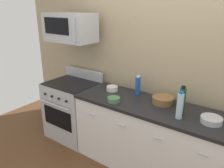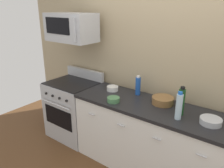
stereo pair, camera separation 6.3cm
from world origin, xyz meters
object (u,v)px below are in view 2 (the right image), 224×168
(bottle_water_clear, at_px, (179,106))
(bowl_steel_prep, at_px, (211,121))
(microwave, at_px, (71,27))
(bowl_green_glaze, at_px, (113,99))
(bottle_soda_blue, at_px, (138,86))
(bowl_white_ceramic, at_px, (112,88))
(range_oven, at_px, (74,109))
(bottle_dish_soap, at_px, (180,100))
(bottle_wine_green, at_px, (181,102))
(bowl_wooden_salad, at_px, (163,100))

(bottle_water_clear, relative_size, bowl_steel_prep, 1.42)
(microwave, bearing_deg, bowl_green_glaze, -14.06)
(bottle_soda_blue, distance_m, bowl_white_ceramic, 0.38)
(bottle_water_clear, distance_m, bowl_green_glaze, 0.82)
(range_oven, height_order, bottle_dish_soap, bottle_dish_soap)
(microwave, relative_size, bottle_wine_green, 2.28)
(bottle_water_clear, distance_m, bowl_steel_prep, 0.34)
(bowl_green_glaze, bearing_deg, bowl_steel_prep, 8.32)
(bottle_dish_soap, distance_m, bottle_wine_green, 0.16)
(microwave, bearing_deg, bowl_wooden_salad, 3.35)
(bowl_green_glaze, relative_size, bowl_wooden_salad, 0.59)
(microwave, relative_size, bottle_soda_blue, 2.83)
(microwave, xyz_separation_m, bowl_wooden_salad, (1.45, 0.08, -0.78))
(bowl_green_glaze, bearing_deg, bowl_white_ceramic, 128.83)
(bowl_steel_prep, bearing_deg, bottle_water_clear, -161.82)
(bowl_white_ceramic, bearing_deg, bottle_water_clear, -12.81)
(bottle_dish_soap, relative_size, bottle_water_clear, 0.76)
(bottle_dish_soap, bearing_deg, bowl_steel_prep, -20.88)
(bottle_dish_soap, bearing_deg, bottle_wine_green, -65.06)
(bottle_soda_blue, relative_size, bottle_wine_green, 0.80)
(bowl_white_ceramic, bearing_deg, bottle_soda_blue, 13.78)
(bottle_water_clear, relative_size, bowl_green_glaze, 1.95)
(bottle_wine_green, bearing_deg, bowl_green_glaze, -167.63)
(range_oven, relative_size, bottle_dish_soap, 4.57)
(bowl_white_ceramic, relative_size, bowl_green_glaze, 1.01)
(bowl_green_glaze, bearing_deg, bottle_dish_soap, 23.22)
(bowl_green_glaze, distance_m, bowl_wooden_salad, 0.60)
(bottle_water_clear, bearing_deg, microwave, 174.34)
(bottle_wine_green, distance_m, bowl_white_ceramic, 1.04)
(bottle_wine_green, height_order, bowl_green_glaze, bottle_wine_green)
(bottle_dish_soap, bearing_deg, bottle_soda_blue, 172.68)
(bottle_dish_soap, bearing_deg, bottle_water_clear, -71.67)
(bottle_water_clear, bearing_deg, bowl_steel_prep, 18.18)
(bottle_soda_blue, height_order, bowl_white_ceramic, bottle_soda_blue)
(range_oven, bearing_deg, bottle_soda_blue, 10.61)
(microwave, distance_m, bowl_steel_prep, 2.20)
(bottle_wine_green, bearing_deg, bottle_dish_soap, 114.94)
(bottle_soda_blue, relative_size, bowl_white_ceramic, 1.65)
(range_oven, xyz_separation_m, bottle_dish_soap, (1.66, 0.12, 0.56))
(bowl_steel_prep, height_order, bowl_green_glaze, bowl_steel_prep)
(range_oven, bearing_deg, bowl_green_glaze, -11.46)
(bottle_wine_green, height_order, bowl_wooden_salad, bottle_wine_green)
(bowl_steel_prep, distance_m, bowl_green_glaze, 1.12)
(bottle_dish_soap, xyz_separation_m, bowl_green_glaze, (-0.72, -0.31, -0.08))
(range_oven, bearing_deg, bowl_steel_prep, -0.78)
(bowl_steel_prep, relative_size, bowl_wooden_salad, 0.81)
(bowl_wooden_salad, bearing_deg, bottle_water_clear, -41.30)
(bottle_dish_soap, height_order, bowl_wooden_salad, bottle_dish_soap)
(bowl_wooden_salad, bearing_deg, bowl_steel_prep, -14.75)
(range_oven, bearing_deg, bottle_water_clear, -4.20)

